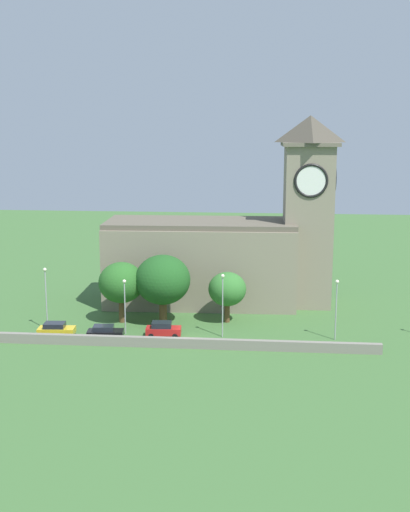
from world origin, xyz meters
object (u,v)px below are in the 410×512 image
Objects in this scene: church at (227,249)px; tree_riverside_west at (121,283)px; car_red at (163,329)px; streetlamp_central at (223,296)px; car_yellow at (56,329)px; tree_churchyard at (163,280)px; car_black at (105,332)px; streetlamp_west_mid at (125,298)px; streetlamp_west_end at (46,289)px; streetlamp_east_mid at (336,300)px; tree_by_tower at (227,289)px.

church reaches higher than tree_riverside_west.
streetlamp_central reaches higher than car_red.
car_yellow is 14.52m from tree_churchyard.
car_black is 6.94m from car_red.
car_red is 0.63× the size of streetlamp_west_mid.
car_black is 10.34m from tree_churchyard.
church is 15.80m from streetlamp_central.
car_red is at bearing 3.95° from car_yellow.
car_black is at bearing -168.73° from car_red.
car_black is 0.56× the size of streetlamp_west_end.
tree_riverside_west is (8.60, 4.02, 0.04)m from streetlamp_west_end.
streetlamp_central is at bearing -179.45° from streetlamp_east_mid.
tree_by_tower reaches higher than car_yellow.
streetlamp_west_end is at bearing -145.58° from church.
streetlamp_central is 0.87× the size of tree_churchyard.
church is at bearing 54.72° from tree_churchyard.
church is 23.21m from car_black.
church is at bearing 41.12° from car_yellow.
streetlamp_west_mid is (-11.42, -15.57, -3.19)m from church.
church is at bearing 131.88° from streetlamp_east_mid.
car_red is (12.93, 0.89, 0.09)m from car_yellow.
streetlamp_west_mid is at bearing -179.70° from streetlamp_east_mid.
tree_churchyard is (5.94, 6.92, 4.87)m from car_black.
tree_riverside_west is (-5.34, -0.04, -0.48)m from tree_churchyard.
tree_churchyard is (-0.87, 5.57, 4.76)m from car_red.
car_black is 0.61× the size of streetlamp_east_mid.
tree_churchyard is at bearing 16.25° from streetlamp_west_end.
streetlamp_east_mid reaches higher than tree_by_tower.
streetlamp_west_mid is 0.88× the size of streetlamp_central.
church is at bearing 34.42° from streetlamp_west_end.
tree_riverside_west is at bearing 169.93° from streetlamp_east_mid.
streetlamp_west_end is 1.20× the size of tree_by_tower.
streetlamp_east_mid is at bearing 2.87° from car_yellow.
car_yellow is at bearing 175.69° from car_black.
car_yellow is 0.62× the size of streetlamp_east_mid.
streetlamp_east_mid reaches higher than streetlamp_west_mid.
car_red is at bearing -177.81° from streetlamp_east_mid.
tree_riverside_west is (0.59, 6.88, 4.39)m from car_black.
streetlamp_central is 14.18m from tree_riverside_west.
tree_churchyard is 8.36m from tree_by_tower.
streetlamp_central is 0.98× the size of tree_riverside_west.
car_yellow is at bearing -177.13° from streetlamp_east_mid.
tree_riverside_west reaches higher than car_red.
car_yellow is 20.55m from streetlamp_central.
tree_by_tower is (0.19, 6.12, -0.74)m from streetlamp_central.
tree_churchyard is at bearing 98.84° from car_red.
streetlamp_west_mid is 13.52m from tree_by_tower.
church is 7.23× the size of car_black.
streetlamp_east_mid is (27.31, 2.14, 4.03)m from car_black.
streetlamp_west_end is 35.33m from streetlamp_east_mid.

